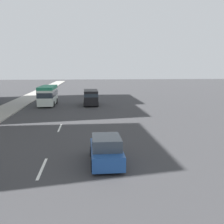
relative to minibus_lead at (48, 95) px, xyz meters
The scene contains 7 objects.
ground_plane 7.35m from the minibus_lead, 152.89° to the right, with size 198.00×198.00×0.00m, color #38383A.
sidewalk_right 8.24m from the minibus_lead, 142.10° to the left, with size 162.00×3.77×0.15m, color #9E9B93.
lane_stripe_mid 26.16m from the minibus_lead, behind, with size 3.20×0.16×0.01m, color silver.
lane_stripe_far 16.18m from the minibus_lead, 168.28° to the right, with size 3.20×0.16×0.01m, color silver.
minibus_lead is the anchor object (origin of this frame).
car_third 26.41m from the minibus_lead, 164.74° to the right, with size 4.05×1.86×1.68m.
van_fourth 6.57m from the minibus_lead, 95.08° to the right, with size 5.06×2.20×2.30m.
Camera 1 is at (-2.20, -2.55, 5.60)m, focal length 41.34 mm.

